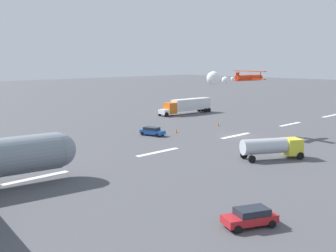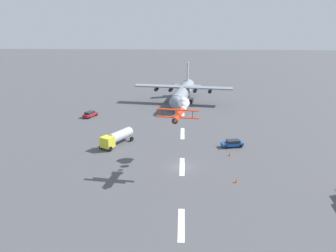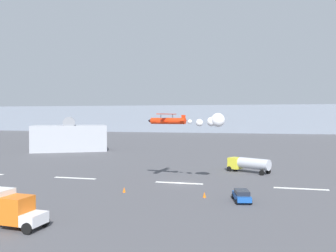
# 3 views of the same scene
# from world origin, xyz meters

# --- Properties ---
(ground_plane) EXTENTS (440.00, 440.00, 0.00)m
(ground_plane) POSITION_xyz_m (0.00, 0.00, 0.00)
(ground_plane) COLOR #4C4C51
(ground_plane) RESTS_ON ground
(runway_stripe_3) EXTENTS (8.00, 0.90, 0.01)m
(runway_stripe_3) POSITION_xyz_m (-18.99, 0.00, 0.01)
(runway_stripe_3) COLOR white
(runway_stripe_3) RESTS_ON ground
(runway_stripe_4) EXTENTS (8.00, 0.90, 0.01)m
(runway_stripe_4) POSITION_xyz_m (0.00, 0.00, 0.01)
(runway_stripe_4) COLOR white
(runway_stripe_4) RESTS_ON ground
(runway_stripe_5) EXTENTS (8.00, 0.90, 0.01)m
(runway_stripe_5) POSITION_xyz_m (18.99, 0.00, 0.01)
(runway_stripe_5) COLOR white
(runway_stripe_5) RESTS_ON ground
(runway_stripe_6) EXTENTS (8.00, 0.90, 0.01)m
(runway_stripe_6) POSITION_xyz_m (37.98, 0.00, 0.01)
(runway_stripe_6) COLOR white
(runway_stripe_6) RESTS_ON ground
(runway_stripe_7) EXTENTS (8.00, 0.90, 0.01)m
(runway_stripe_7) POSITION_xyz_m (56.96, 0.00, 0.01)
(runway_stripe_7) COLOR white
(runway_stripe_7) RESTS_ON ground
(cargo_transport_plane) EXTENTS (27.81, 30.49, 11.31)m
(cargo_transport_plane) POSITION_xyz_m (47.66, 0.21, 3.41)
(cargo_transport_plane) COLOR gray
(cargo_transport_plane) RESTS_ON ground
(stunt_biplane_red) EXTENTS (13.36, 7.23, 2.22)m
(stunt_biplane_red) POSITION_xyz_m (3.01, 0.20, 10.30)
(stunt_biplane_red) COLOR red
(fuel_tanker_truck) EXTENTS (8.58, 6.38, 2.90)m
(fuel_tanker_truck) POSITION_xyz_m (10.73, 13.96, 1.74)
(fuel_tanker_truck) COLOR yellow
(fuel_tanker_truck) RESTS_ON ground
(followme_car_yellow) EXTENTS (2.81, 4.77, 1.52)m
(followme_car_yellow) POSITION_xyz_m (10.64, -10.50, 0.81)
(followme_car_yellow) COLOR #194CA5
(followme_car_yellow) RESTS_ON ground
(airport_staff_sedan) EXTENTS (4.78, 3.46, 1.52)m
(airport_staff_sedan) POSITION_xyz_m (32.04, 25.10, 0.81)
(airport_staff_sedan) COLOR #B21E23
(airport_staff_sedan) RESTS_ON ground
(traffic_cone_near) EXTENTS (0.44, 0.44, 0.75)m
(traffic_cone_near) POSITION_xyz_m (-6.13, -9.04, 0.38)
(traffic_cone_near) COLOR orange
(traffic_cone_near) RESTS_ON ground
(traffic_cone_far) EXTENTS (0.44, 0.44, 0.75)m
(traffic_cone_far) POSITION_xyz_m (5.62, -9.43, 0.38)
(traffic_cone_far) COLOR orange
(traffic_cone_far) RESTS_ON ground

